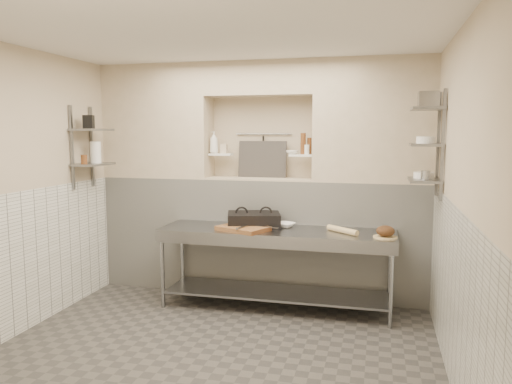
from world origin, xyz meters
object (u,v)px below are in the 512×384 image
(bottle_soap, at_px, (214,142))
(jug_left, at_px, (96,152))
(rolling_pin, at_px, (343,230))
(bread_loaf, at_px, (385,231))
(cutting_board, at_px, (243,228))
(bowl_alcove, at_px, (292,152))
(mixing_bowl, at_px, (285,225))
(panini_press, at_px, (254,220))
(prep_table, at_px, (276,253))

(bottle_soap, bearing_deg, jug_left, -154.75)
(rolling_pin, relative_size, bread_loaf, 2.24)
(cutting_board, distance_m, bowl_alcove, 1.14)
(mixing_bowl, distance_m, bread_loaf, 1.14)
(panini_press, distance_m, mixing_bowl, 0.36)
(bottle_soap, relative_size, bowl_alcove, 1.87)
(panini_press, distance_m, bottle_soap, 1.13)
(prep_table, distance_m, mixing_bowl, 0.34)
(cutting_board, height_order, bowl_alcove, bowl_alcove)
(bread_loaf, distance_m, jug_left, 3.41)
(prep_table, distance_m, jug_left, 2.41)
(rolling_pin, relative_size, bowl_alcove, 2.93)
(panini_press, bearing_deg, bottle_soap, 130.29)
(panini_press, xyz_separation_m, mixing_bowl, (0.36, 0.06, -0.05))
(rolling_pin, xyz_separation_m, bread_loaf, (0.44, -0.14, 0.04))
(prep_table, relative_size, panini_press, 3.83)
(mixing_bowl, xyz_separation_m, bowl_alcove, (0.01, 0.37, 0.81))
(cutting_board, xyz_separation_m, rolling_pin, (1.07, 0.12, 0.01))
(cutting_board, height_order, jug_left, jug_left)
(bread_loaf, bearing_deg, jug_left, 178.83)
(prep_table, relative_size, jug_left, 10.38)
(panini_press, xyz_separation_m, rolling_pin, (1.01, -0.12, -0.05))
(prep_table, distance_m, rolling_pin, 0.78)
(bowl_alcove, bearing_deg, prep_table, -98.21)
(prep_table, bearing_deg, bowl_alcove, 81.79)
(cutting_board, bearing_deg, jug_left, 178.33)
(panini_press, xyz_separation_m, cutting_board, (-0.06, -0.24, -0.06))
(bowl_alcove, bearing_deg, bread_loaf, -32.35)
(cutting_board, bearing_deg, bread_loaf, -0.57)
(bottle_soap, distance_m, bowl_alcove, 0.97)
(bottle_soap, bearing_deg, prep_table, -30.51)
(rolling_pin, bearing_deg, panini_press, 173.03)
(cutting_board, relative_size, jug_left, 2.07)
(panini_press, relative_size, mixing_bowl, 3.19)
(bowl_alcove, xyz_separation_m, jug_left, (-2.23, -0.62, 0.00))
(panini_press, bearing_deg, bread_loaf, -26.21)
(bread_loaf, height_order, jug_left, jug_left)
(panini_press, relative_size, bottle_soap, 2.53)
(bread_loaf, xyz_separation_m, bottle_soap, (-2.06, 0.66, 0.88))
(rolling_pin, bearing_deg, mixing_bowl, 164.39)
(bread_loaf, xyz_separation_m, bowl_alcove, (-1.09, 0.69, 0.76))
(rolling_pin, distance_m, jug_left, 2.99)
(prep_table, bearing_deg, jug_left, -178.07)
(mixing_bowl, height_order, jug_left, jug_left)
(prep_table, relative_size, mixing_bowl, 12.19)
(panini_press, relative_size, bread_loaf, 3.62)
(rolling_pin, bearing_deg, bread_loaf, -17.12)
(prep_table, xyz_separation_m, rolling_pin, (0.73, -0.00, 0.29))
(panini_press, height_order, bowl_alcove, bowl_alcove)
(mixing_bowl, height_order, rolling_pin, rolling_pin)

